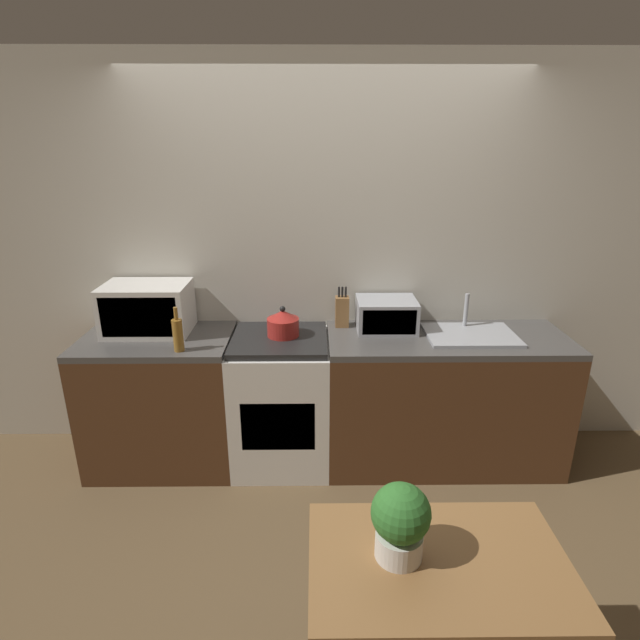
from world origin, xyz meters
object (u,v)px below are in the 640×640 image
object	(u,v)px
kettle	(283,323)
dining_table	(436,587)
toaster_oven	(386,315)
bottle	(178,334)
stove_range	(281,400)
microwave	(147,308)

from	to	relation	value
kettle	dining_table	bearing A→B (deg)	-69.70
toaster_oven	dining_table	xyz separation A→B (m)	(-0.05, -1.78, -0.37)
kettle	bottle	world-z (taller)	bottle
toaster_oven	kettle	bearing A→B (deg)	-171.00
stove_range	microwave	distance (m)	1.05
kettle	bottle	size ratio (longest dim) A/B	0.75
stove_range	dining_table	xyz separation A→B (m)	(0.64, -1.65, 0.18)
kettle	toaster_oven	size ratio (longest dim) A/B	0.53
stove_range	microwave	size ratio (longest dim) A/B	1.68
stove_range	kettle	bearing A→B (deg)	49.01
kettle	dining_table	world-z (taller)	kettle
stove_range	toaster_oven	distance (m)	0.90
microwave	dining_table	size ratio (longest dim) A/B	0.61
bottle	toaster_oven	bearing A→B (deg)	15.16
microwave	bottle	bearing A→B (deg)	-49.39
toaster_oven	dining_table	size ratio (longest dim) A/B	0.44
kettle	dining_table	xyz separation A→B (m)	(0.62, -1.67, -0.35)
microwave	bottle	world-z (taller)	microwave
stove_range	toaster_oven	world-z (taller)	toaster_oven
stove_range	dining_table	world-z (taller)	stove_range
microwave	dining_table	bearing A→B (deg)	-49.57
toaster_oven	bottle	bearing A→B (deg)	-164.84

